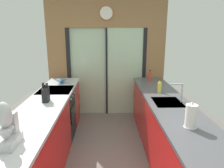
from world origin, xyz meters
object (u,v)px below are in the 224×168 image
oven_range (57,114)px  soap_bottle_far (150,77)px  mixing_bowl (62,81)px  paper_towel_roll (191,116)px  knife_block (46,94)px  soap_bottle_near (160,87)px  stand_mixer (7,129)px

oven_range → soap_bottle_far: (1.80, 0.60, 0.56)m
mixing_bowl → paper_towel_roll: (1.78, -1.99, 0.08)m
oven_range → knife_block: 0.86m
knife_block → oven_range: bearing=91.6°
mixing_bowl → knife_block: size_ratio=0.70×
soap_bottle_near → soap_bottle_far: (-0.00, 0.81, 0.00)m
soap_bottle_near → soap_bottle_far: bearing=90.0°
mixing_bowl → paper_towel_roll: bearing=-48.1°
knife_block → paper_towel_roll: size_ratio=1.00×
oven_range → soap_bottle_far: soap_bottle_far is taller
oven_range → knife_block: size_ratio=3.17×
paper_towel_roll → oven_range: bearing=139.5°
oven_range → stand_mixer: size_ratio=2.19×
soap_bottle_near → soap_bottle_far: size_ratio=0.97×
knife_block → paper_towel_roll: same height
soap_bottle_far → paper_towel_roll: paper_towel_roll is taller
stand_mixer → soap_bottle_far: size_ratio=1.82×
mixing_bowl → stand_mixer: size_ratio=0.48×
stand_mixer → soap_bottle_far: 3.02m
oven_range → stand_mixer: stand_mixer is taller
knife_block → soap_bottle_near: 1.83m
oven_range → soap_bottle_near: soap_bottle_near is taller
paper_towel_roll → stand_mixer: bearing=-170.2°
soap_bottle_near → soap_bottle_far: soap_bottle_far is taller
mixing_bowl → soap_bottle_far: size_ratio=0.87×
oven_range → soap_bottle_near: (1.80, -0.22, 0.56)m
mixing_bowl → oven_range: bearing=-92.3°
stand_mixer → soap_bottle_far: (1.78, 2.44, -0.06)m
mixing_bowl → soap_bottle_far: (1.78, 0.15, 0.05)m
oven_range → paper_towel_roll: size_ratio=3.18×
soap_bottle_far → soap_bottle_near: bearing=-90.0°
knife_block → soap_bottle_near: bearing=13.5°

